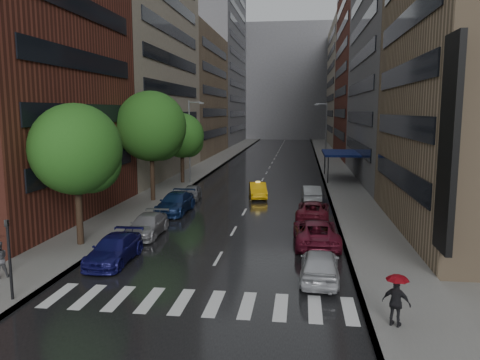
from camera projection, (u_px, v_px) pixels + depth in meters
The scene contains 19 objects.
ground at pixel (203, 285), 21.78m from camera, with size 220.00×220.00×0.00m, color gray.
road at pixel (271, 164), 70.81m from camera, with size 14.00×140.00×0.01m, color black.
sidewalk_left at pixel (213, 163), 71.96m from camera, with size 4.00×140.00×0.15m, color gray.
sidewalk_right at pixel (332, 165), 69.65m from camera, with size 4.00×140.00×0.15m, color gray.
crosswalk at pixel (198, 303), 19.79m from camera, with size 13.15×2.80×0.01m.
buildings_left at pixel (187, 63), 79.00m from camera, with size 8.00×108.00×38.00m.
buildings_right at pixel (371, 66), 73.25m from camera, with size 8.05×109.10×36.00m.
building_far at pixel (287, 83), 135.15m from camera, with size 40.00×14.00×32.00m, color slate.
tree_near at pixel (76, 149), 27.21m from camera, with size 5.34×5.34×8.51m.
tree_mid at pixel (151, 126), 40.75m from camera, with size 6.13×6.13×9.77m.
tree_far at pixel (182, 136), 51.28m from camera, with size 4.89×4.89×7.79m.
taxi at pixel (258, 190), 43.54m from camera, with size 1.50×4.30×1.42m, color #DC9E0B.
parked_cars_left at pixel (161, 215), 33.22m from camera, with size 2.40×22.42×1.58m.
parked_cars_right at pixel (315, 222), 30.97m from camera, with size 2.83×24.55×1.57m.
ped_red_umbrella at pixel (397, 296), 17.17m from camera, with size 1.13×0.88×2.01m.
traffic_light at pixel (9, 252), 19.49m from camera, with size 0.18×0.15×3.45m.
street_lamp_left at pixel (190, 140), 51.47m from camera, with size 1.74×0.22×9.00m.
street_lamp_right at pixel (325, 134), 64.20m from camera, with size 1.74×0.22×9.00m.
awning at pixel (340, 153), 54.49m from camera, with size 4.00×8.00×3.12m.
Camera 1 is at (4.40, -20.42, 8.06)m, focal length 35.00 mm.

